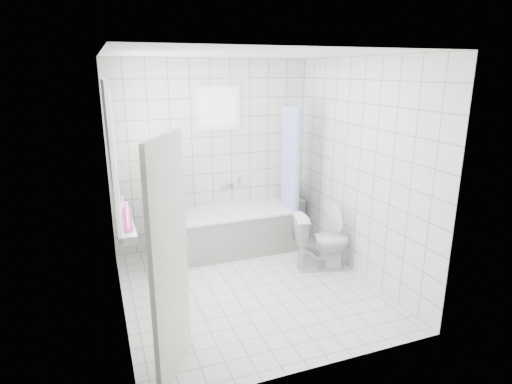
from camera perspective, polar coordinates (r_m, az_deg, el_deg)
name	(u,v)px	position (r m, az deg, el deg)	size (l,w,h in m)	color
ground	(249,288)	(5.10, -0.89, -12.69)	(3.00, 3.00, 0.00)	white
ceiling	(248,54)	(4.48, -1.04, 17.94)	(3.00, 3.00, 0.00)	white
wall_back	(212,155)	(6.02, -5.85, 4.90)	(2.80, 0.02, 2.60)	white
wall_front	(316,225)	(3.31, 7.95, -4.42)	(2.80, 0.02, 2.60)	white
wall_left	(113,193)	(4.36, -18.51, -0.10)	(0.02, 3.00, 2.60)	white
wall_right	(359,170)	(5.25, 13.58, 2.91)	(0.02, 3.00, 2.60)	white
window_left	(113,156)	(4.59, -18.47, 4.53)	(0.01, 0.90, 1.40)	white
window_back	(219,108)	(5.91, -4.96, 11.09)	(0.50, 0.01, 0.50)	white
window_sill	(124,224)	(4.79, -17.16, -4.13)	(0.18, 1.02, 0.08)	white
door	(170,263)	(3.44, -11.41, -9.24)	(0.04, 0.80, 2.00)	silver
bathtub	(228,231)	(5.98, -3.77, -5.22)	(1.84, 0.77, 0.58)	white
partition_wall	(155,209)	(5.59, -13.38, -2.16)	(0.15, 0.85, 1.50)	white
tiled_ledge	(290,217)	(6.57, 4.56, -3.38)	(0.40, 0.24, 0.55)	white
toilet	(321,242)	(5.48, 8.70, -6.58)	(0.40, 0.71, 0.72)	white
curtain_rod	(287,104)	(5.87, 4.17, 11.57)	(0.02, 0.02, 0.80)	silver
shower_curtain	(290,172)	(5.89, 4.53, 2.71)	(0.14, 0.48, 1.78)	#4F64E9
tub_faucet	(227,186)	(6.13, -3.90, 0.84)	(0.18, 0.06, 0.06)	silver
sill_bottles	(125,215)	(4.59, -17.05, -2.90)	(0.17, 0.73, 0.31)	#D15193
ledge_bottles	(291,193)	(6.42, 4.69, -0.13)	(0.19, 0.18, 0.28)	#F9FB1A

